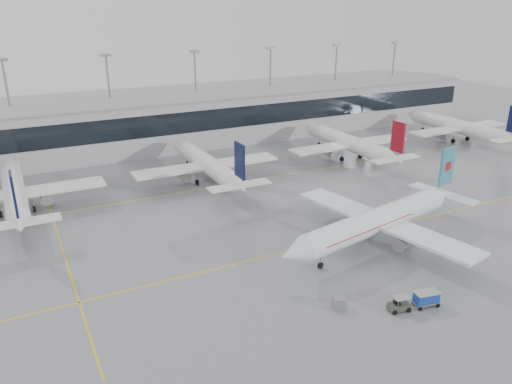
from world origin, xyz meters
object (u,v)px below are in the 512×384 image
gse_unit (339,303)px  baggage_tug (399,306)px  air_canada_jet (381,219)px  baggage_cart (426,298)px

gse_unit → baggage_tug: bearing=-7.4°
air_canada_jet → gse_unit: 19.46m
air_canada_jet → baggage_tug: bearing=46.1°
baggage_tug → baggage_cart: (3.54, -0.67, 0.45)m
air_canada_jet → baggage_cart: 16.88m
air_canada_jet → baggage_cart: (-6.01, -15.53, -2.76)m
baggage_tug → gse_unit: (-5.99, 3.55, 0.09)m
baggage_tug → gse_unit: bearing=160.1°
air_canada_jet → baggage_cart: size_ratio=11.61×
baggage_cart → baggage_tug: bearing=180.0°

